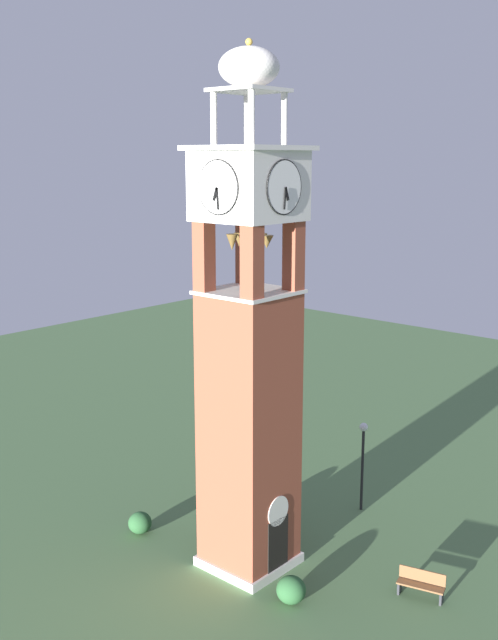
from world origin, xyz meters
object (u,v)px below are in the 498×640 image
at_px(lamp_post, 363,450).
at_px(trash_bin, 214,495).
at_px(clock_tower, 249,363).
at_px(park_bench, 421,584).

relative_size(lamp_post, trash_bin, 4.88).
relative_size(clock_tower, trash_bin, 23.12).
height_order(park_bench, trash_bin, park_bench).
distance_m(park_bench, lamp_post, 7.00).
distance_m(clock_tower, trash_bin, 8.93).
relative_size(park_bench, lamp_post, 0.43).
relative_size(clock_tower, lamp_post, 4.74).
xyz_separation_m(park_bench, trash_bin, (0.44, 10.25, -0.08)).
bearing_deg(lamp_post, park_bench, -129.26).
bearing_deg(lamp_post, trash_bin, 126.41).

